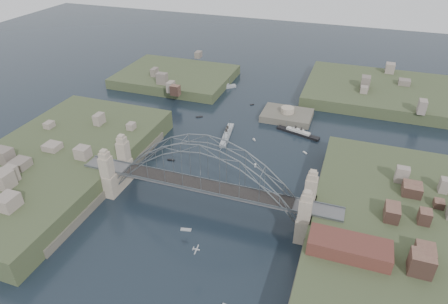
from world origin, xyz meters
TOP-DOWN VIEW (x-y plane):
  - ground at (0.00, 0.00)m, footprint 500.00×500.00m
  - bridge at (0.00, 0.00)m, footprint 84.00×13.80m
  - shore_west at (-57.32, 0.00)m, footprint 50.50×90.00m
  - shore_east at (57.32, 0.00)m, footprint 50.50×90.00m
  - headland_nw at (-55.00, 95.00)m, footprint 60.00×45.00m
  - headland_ne at (50.00, 110.00)m, footprint 70.00×55.00m
  - fort_island at (12.00, 70.00)m, footprint 22.00×16.00m
  - wharf_shed at (44.00, -14.00)m, footprint 20.00×8.00m
  - naval_cruiser_near at (-8.26, 45.30)m, footprint 5.21×19.37m
  - naval_cruiser_far at (-28.03, 92.19)m, footprint 14.61×13.09m
  - ocean_liner at (19.42, 57.06)m, footprint 18.98×7.83m
  - aeroplane at (7.57, -25.25)m, footprint 1.85×3.45m
  - small_boat_a at (-22.33, 20.94)m, footprint 2.66×0.99m
  - small_boat_b at (8.82, 27.95)m, footprint 1.13×2.09m
  - small_boat_c at (-1.45, -12.03)m, footprint 3.33×1.71m
  - small_boat_d at (24.71, 42.94)m, footprint 1.87×1.70m
  - small_boat_e at (-25.97, 58.04)m, footprint 3.13×2.45m
  - small_boat_f at (3.23, 46.07)m, footprint 1.54×1.38m
  - small_boat_h at (-6.83, 78.70)m, footprint 1.85×1.85m
  - small_boat_i at (35.11, 16.43)m, footprint 1.08×2.49m

SIDE VIEW (x-z plane):
  - fort_island at x=12.00m, z-range -5.04..4.36m
  - ground at x=0.00m, z-range 0.00..0.00m
  - small_boat_a at x=-22.33m, z-range -0.08..0.38m
  - small_boat_b at x=8.82m, z-range -0.08..0.38m
  - small_boat_c at x=-1.45m, z-range -0.08..0.38m
  - small_boat_d at x=24.71m, z-range -0.08..0.38m
  - small_boat_e at x=-25.97m, z-range -0.08..0.38m
  - small_boat_h at x=-6.83m, z-range -0.08..0.38m
  - small_boat_f at x=3.23m, z-range -0.41..1.01m
  - headland_nw at x=-55.00m, z-range -4.00..5.00m
  - ocean_liner at x=19.42m, z-range -1.61..3.06m
  - headland_ne at x=50.00m, z-range -4.00..5.50m
  - small_boat_i at x=35.11m, z-range -0.33..2.04m
  - naval_cruiser_near at x=-8.26m, z-range -1.99..3.77m
  - naval_cruiser_far at x=-28.03m, z-range -2.01..3.82m
  - shore_west at x=-57.32m, z-range -4.03..7.97m
  - shore_east at x=57.32m, z-range -4.03..7.97m
  - aeroplane at x=7.57m, z-range 7.64..8.14m
  - wharf_shed at x=44.00m, z-range 8.00..12.00m
  - bridge at x=0.00m, z-range 0.02..24.62m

